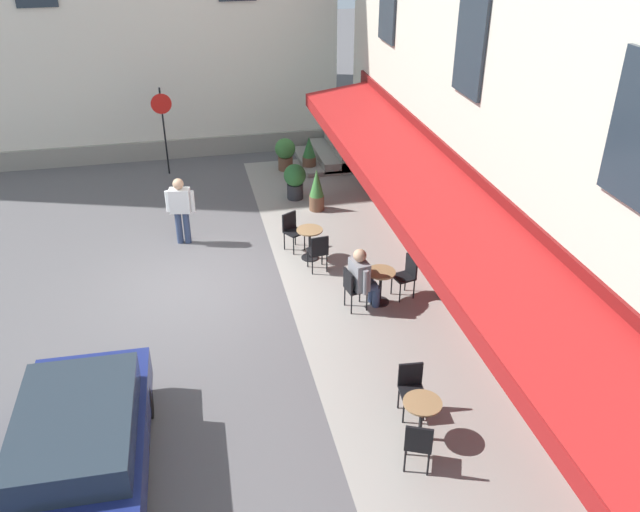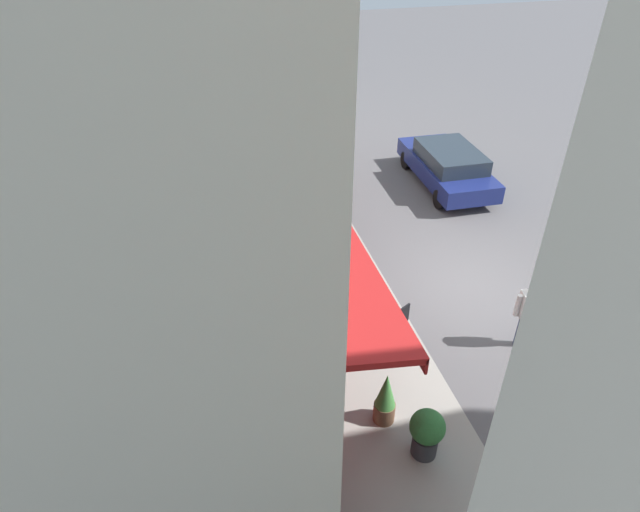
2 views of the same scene
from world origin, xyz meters
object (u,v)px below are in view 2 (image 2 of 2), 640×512
cafe_table_mid_terrace (264,133)px  potted_plant_entrance_left (427,432)px  cafe_chair_black_kerbside (331,252)px  cafe_chair_black_facing_street (284,265)px  seated_companion_in_red (253,130)px  parked_car_navy (447,165)px  cafe_chair_black_corner_right (277,128)px  cafe_table_streetside (376,307)px  cafe_table_near_entrance (308,260)px  walking_pedestrian_in_white (530,310)px  cafe_chair_black_back_row (364,288)px  cafe_chair_black_corner_left (248,135)px  potted_plant_mid_terrace (385,398)px  cafe_table_far_end (295,188)px  seated_patron_in_grey (323,248)px  cafe_chair_black_under_awning (298,196)px  cafe_chair_black_near_door (399,318)px  cafe_chair_black_by_window (299,177)px

cafe_table_mid_terrace → potted_plant_entrance_left: potted_plant_entrance_left is taller
cafe_chair_black_kerbside → cafe_chair_black_facing_street: 1.26m
seated_companion_in_red → parked_car_navy: bearing=50.6°
cafe_chair_black_corner_right → cafe_table_mid_terrace: bearing=-63.1°
cafe_table_streetside → parked_car_navy: (-5.91, 4.49, 0.22)m
cafe_table_near_entrance → walking_pedestrian_in_white: 5.28m
cafe_table_mid_terrace → cafe_chair_black_back_row: 10.02m
cafe_chair_black_corner_left → walking_pedestrian_in_white: bearing=19.3°
cafe_chair_black_corner_left → seated_companion_in_red: seated_companion_in_red is taller
cafe_table_mid_terrace → cafe_chair_black_corner_right: cafe_chair_black_corner_right is taller
potted_plant_mid_terrace → cafe_table_near_entrance: bearing=-176.0°
cafe_chair_black_kerbside → potted_plant_mid_terrace: (4.79, -0.30, 0.02)m
cafe_table_far_end → seated_companion_in_red: seated_companion_in_red is taller
cafe_table_near_entrance → seated_patron_in_grey: bearing=99.2°
cafe_chair_black_kerbside → potted_plant_mid_terrace: bearing=-3.6°
cafe_table_streetside → cafe_chair_black_under_awning: cafe_chair_black_under_awning is taller
cafe_chair_black_back_row → walking_pedestrian_in_white: size_ratio=0.55×
cafe_chair_black_corner_left → cafe_chair_black_near_door: same height
cafe_chair_black_by_window → seated_companion_in_red: size_ratio=0.68×
cafe_table_near_entrance → seated_companion_in_red: bearing=-179.4°
cafe_chair_black_under_awning → cafe_table_mid_terrace: bearing=-178.2°
seated_patron_in_grey → cafe_chair_black_by_window: bearing=175.1°
cafe_table_mid_terrace → cafe_chair_black_under_awning: (5.25, 0.16, 0.06)m
cafe_table_streetside → potted_plant_mid_terrace: (2.54, -0.71, 0.07)m
cafe_chair_black_by_window → cafe_chair_black_near_door: bearing=4.5°
cafe_chair_black_facing_street → potted_plant_mid_terrace: potted_plant_mid_terrace is taller
cafe_chair_black_corner_left → cafe_table_streetside: cafe_chair_black_corner_left is taller
walking_pedestrian_in_white → cafe_table_near_entrance: bearing=-132.7°
seated_patron_in_grey → potted_plant_entrance_left: seated_patron_in_grey is taller
cafe_chair_black_back_row → cafe_chair_black_corner_right: bearing=-179.4°
cafe_chair_black_corner_left → cafe_chair_black_under_awning: bearing=8.7°
cafe_chair_black_near_door → cafe_table_far_end: size_ratio=1.21×
seated_companion_in_red → parked_car_navy: (4.61, 5.63, -0.00)m
parked_car_navy → cafe_table_streetside: bearing=-37.2°
cafe_table_near_entrance → cafe_chair_black_back_row: bearing=32.6°
cafe_chair_black_by_window → walking_pedestrian_in_white: 8.58m
seated_patron_in_grey → cafe_table_mid_terrace: bearing=-179.3°
cafe_chair_black_kerbside → cafe_chair_black_back_row: size_ratio=1.00×
cafe_table_near_entrance → cafe_chair_black_under_awning: (-3.23, 0.47, 0.06)m
cafe_chair_black_corner_right → seated_companion_in_red: (0.38, -0.97, 0.17)m
cafe_chair_black_near_door → cafe_chair_black_back_row: (-1.18, -0.38, 0.00)m
cafe_table_far_end → cafe_chair_black_under_awning: 0.63m
cafe_table_far_end → seated_companion_in_red: (-4.52, -0.62, 0.22)m
cafe_table_mid_terrace → seated_companion_in_red: 0.47m
cafe_chair_black_near_door → cafe_chair_black_under_awning: bearing=-171.6°
walking_pedestrian_in_white → potted_plant_entrance_left: walking_pedestrian_in_white is taller
cafe_chair_black_facing_street → seated_patron_in_grey: bearing=101.6°
cafe_table_far_end → walking_pedestrian_in_white: bearing=24.2°
cafe_chair_black_kerbside → cafe_table_streetside: (2.25, 0.41, -0.06)m
potted_plant_entrance_left → cafe_table_streetside: bearing=175.2°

